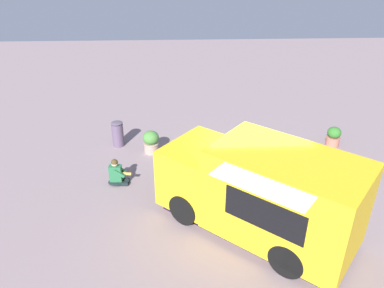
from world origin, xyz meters
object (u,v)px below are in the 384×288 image
object	(u,v)px
food_truck	(260,194)
trash_bin	(118,134)
person_customer	(117,174)
planter_flowering_far	(333,137)
planter_flowering_near	(151,141)

from	to	relation	value
food_truck	trash_bin	bearing A→B (deg)	41.01
person_customer	trash_bin	size ratio (longest dim) A/B	0.91
planter_flowering_far	trash_bin	xyz separation A→B (m)	(0.36, 7.85, 0.11)
food_truck	trash_bin	size ratio (longest dim) A/B	5.40
planter_flowering_near	planter_flowering_far	world-z (taller)	planter_flowering_near
person_customer	planter_flowering_near	xyz separation A→B (m)	(1.94, -0.95, 0.09)
planter_flowering_far	planter_flowering_near	bearing A→B (deg)	91.71
trash_bin	person_customer	bearing A→B (deg)	-173.62
person_customer	trash_bin	distance (m)	2.52
person_customer	planter_flowering_far	distance (m)	7.87
planter_flowering_far	food_truck	bearing A→B (deg)	140.64
person_customer	planter_flowering_far	bearing A→B (deg)	-74.23
planter_flowering_near	trash_bin	size ratio (longest dim) A/B	0.87
planter_flowering_near	planter_flowering_far	bearing A→B (deg)	-88.29
person_customer	planter_flowering_near	bearing A→B (deg)	-26.11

